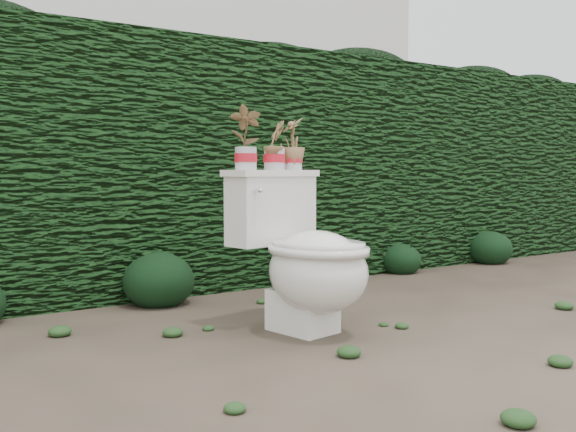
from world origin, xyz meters
TOP-DOWN VIEW (x-y plane):
  - ground at (0.00, 0.00)m, footprint 60.00×60.00m
  - hedge at (0.00, 1.60)m, footprint 8.00×1.00m
  - house_wall at (0.60, 6.00)m, footprint 8.00×3.50m
  - toilet at (-0.21, 0.01)m, footprint 0.57×0.75m
  - potted_plant_left at (-0.42, 0.21)m, footprint 0.18×0.18m
  - potted_plant_center at (-0.24, 0.25)m, footprint 0.16×0.16m
  - potted_plant_right at (-0.11, 0.27)m, footprint 0.17×0.17m
  - liriope_clump_2 at (-0.54, 1.01)m, footprint 0.41×0.41m
  - liriope_clump_3 at (0.49, 1.00)m, footprint 0.38×0.38m
  - liriope_clump_4 at (1.44, 1.08)m, footprint 0.31×0.31m
  - liriope_clump_5 at (2.43, 1.04)m, footprint 0.37×0.37m

SIDE VIEW (x-z plane):
  - ground at x=0.00m, z-range 0.00..0.00m
  - liriope_clump_4 at x=1.44m, z-range 0.00..0.25m
  - liriope_clump_5 at x=2.43m, z-range 0.00..0.30m
  - liriope_clump_3 at x=0.49m, z-range 0.00..0.30m
  - liriope_clump_2 at x=-0.54m, z-range 0.00..0.33m
  - toilet at x=-0.21m, z-range -0.03..0.74m
  - hedge at x=0.00m, z-range 0.00..1.60m
  - potted_plant_center at x=-0.24m, z-range 0.78..1.01m
  - potted_plant_right at x=-0.11m, z-range 0.78..1.03m
  - potted_plant_left at x=-0.42m, z-range 0.78..1.07m
  - house_wall at x=0.60m, z-range 0.00..4.00m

